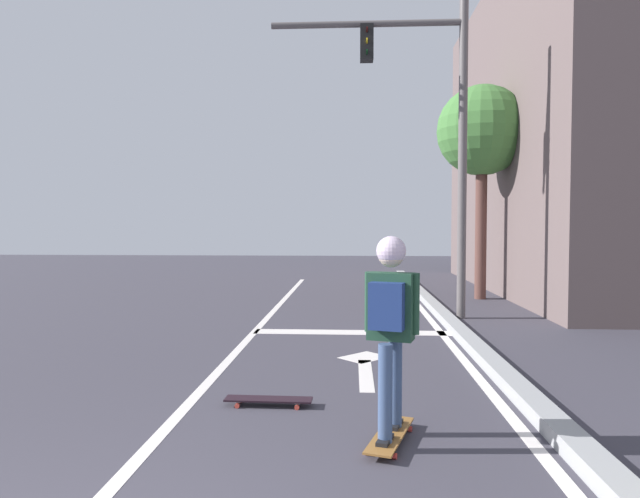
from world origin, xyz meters
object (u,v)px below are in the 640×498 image
Objects in this scene: traffic_signal_mast at (426,110)px; skateboard at (390,435)px; skater at (390,311)px; roadside_tree at (482,133)px; spare_skateboard at (269,400)px.

skateboard is at bearing -99.67° from traffic_signal_mast.
skater is 0.32× the size of roadside_tree.
roadside_tree reaches higher than skateboard.
traffic_signal_mast is 3.27m from roadside_tree.
traffic_signal_mast is (1.04, 6.09, 2.77)m from skater.
skater is 1.87× the size of spare_skateboard.
traffic_signal_mast is at bearing 67.82° from spare_skateboard.
skater is at bearing -38.38° from spare_skateboard.
skater is (-0.01, -0.02, 0.99)m from skateboard.
spare_skateboard is 0.17× the size of roadside_tree.
spare_skateboard is 0.14× the size of traffic_signal_mast.
spare_skateboard is 6.78m from traffic_signal_mast.
skateboard is 10.03m from roadside_tree.
skateboard is 0.99m from skater.
traffic_signal_mast reaches higher than skateboard.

